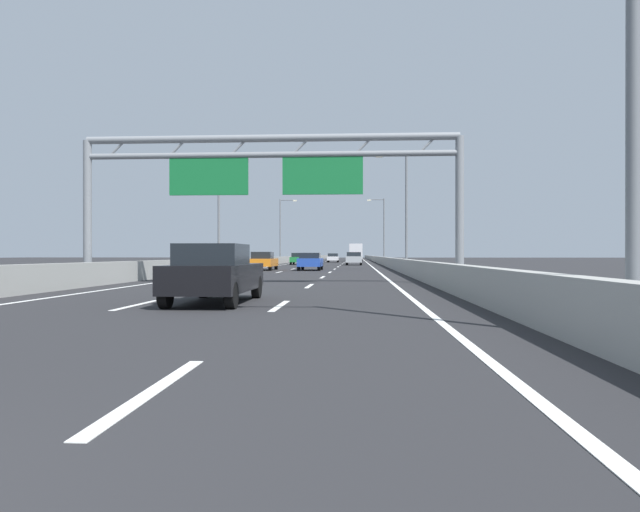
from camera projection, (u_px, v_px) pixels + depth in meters
name	position (u px, v px, depth m)	size (l,w,h in m)	color
ground_plane	(335.00, 262.00, 101.86)	(260.00, 260.00, 0.00)	#262628
lane_dash_left_1	(136.00, 305.00, 14.64)	(0.16, 3.00, 0.01)	white
lane_dash_left_2	(220.00, 286.00, 23.63)	(0.16, 3.00, 0.01)	white
lane_dash_left_3	(258.00, 277.00, 32.61)	(0.16, 3.00, 0.01)	white
lane_dash_left_4	(279.00, 272.00, 41.59)	(0.16, 3.00, 0.01)	white
lane_dash_left_5	(293.00, 269.00, 50.57)	(0.16, 3.00, 0.01)	white
lane_dash_left_6	(303.00, 267.00, 59.55)	(0.16, 3.00, 0.01)	white
lane_dash_left_7	(310.00, 265.00, 68.54)	(0.16, 3.00, 0.01)	white
lane_dash_left_8	(315.00, 264.00, 77.52)	(0.16, 3.00, 0.01)	white
lane_dash_left_9	(319.00, 263.00, 86.50)	(0.16, 3.00, 0.01)	white
lane_dash_left_10	(323.00, 262.00, 95.48)	(0.16, 3.00, 0.01)	white
lane_dash_left_11	(326.00, 261.00, 104.47)	(0.16, 3.00, 0.01)	white
lane_dash_left_12	(328.00, 261.00, 113.45)	(0.16, 3.00, 0.01)	white
lane_dash_left_13	(330.00, 260.00, 122.43)	(0.16, 3.00, 0.01)	white
lane_dash_left_14	(332.00, 260.00, 131.41)	(0.16, 3.00, 0.01)	white
lane_dash_left_15	(334.00, 260.00, 140.40)	(0.16, 3.00, 0.01)	white
lane_dash_left_16	(335.00, 259.00, 149.38)	(0.16, 3.00, 0.01)	white
lane_dash_left_17	(336.00, 259.00, 158.36)	(0.16, 3.00, 0.01)	white
lane_dash_right_0	(153.00, 391.00, 5.44)	(0.16, 3.00, 0.01)	white
lane_dash_right_1	(280.00, 306.00, 14.42)	(0.16, 3.00, 0.01)	white
lane_dash_right_2	(309.00, 286.00, 23.40)	(0.16, 3.00, 0.01)	white
lane_dash_right_3	(322.00, 277.00, 32.38)	(0.16, 3.00, 0.01)	white
lane_dash_right_4	(330.00, 272.00, 41.37)	(0.16, 3.00, 0.01)	white
lane_dash_right_5	(335.00, 269.00, 50.35)	(0.16, 3.00, 0.01)	white
lane_dash_right_6	(338.00, 267.00, 59.33)	(0.16, 3.00, 0.01)	white
lane_dash_right_7	(341.00, 265.00, 68.31)	(0.16, 3.00, 0.01)	white
lane_dash_right_8	(342.00, 264.00, 77.29)	(0.16, 3.00, 0.01)	white
lane_dash_right_9	(344.00, 263.00, 86.28)	(0.16, 3.00, 0.01)	white
lane_dash_right_10	(345.00, 262.00, 95.26)	(0.16, 3.00, 0.01)	white
lane_dash_right_11	(346.00, 261.00, 104.24)	(0.16, 3.00, 0.01)	white
lane_dash_right_12	(347.00, 261.00, 113.22)	(0.16, 3.00, 0.01)	white
lane_dash_right_13	(348.00, 260.00, 122.21)	(0.16, 3.00, 0.01)	white
lane_dash_right_14	(348.00, 260.00, 131.19)	(0.16, 3.00, 0.01)	white
lane_dash_right_15	(349.00, 260.00, 140.17)	(0.16, 3.00, 0.01)	white
lane_dash_right_16	(349.00, 259.00, 149.15)	(0.16, 3.00, 0.01)	white
lane_dash_right_17	(350.00, 259.00, 158.14)	(0.16, 3.00, 0.01)	white
edge_line_left	(298.00, 263.00, 90.21)	(0.16, 176.00, 0.01)	white
edge_line_right	(367.00, 263.00, 89.55)	(0.16, 176.00, 0.01)	white
barrier_left	(301.00, 258.00, 112.27)	(0.45, 220.00, 0.95)	#9E9E99
barrier_right	(374.00, 258.00, 111.41)	(0.45, 220.00, 0.95)	#9E9E99
sign_gantry	(269.00, 171.00, 24.95)	(16.29, 0.36, 6.36)	gray
streetlamp_left_mid	(222.00, 204.00, 48.53)	(2.58, 0.28, 9.50)	slate
streetlamp_right_mid	(403.00, 203.00, 47.59)	(2.58, 0.28, 9.50)	slate
streetlamp_left_far	(282.00, 227.00, 87.56)	(2.58, 0.28, 9.50)	slate
streetlamp_right_far	(382.00, 226.00, 86.63)	(2.58, 0.28, 9.50)	slate
black_car	(215.00, 273.00, 15.30)	(1.78, 4.53, 1.54)	black
red_car	(314.00, 258.00, 97.86)	(1.71, 4.33, 1.41)	red
silver_car	(354.00, 258.00, 69.31)	(1.86, 4.41, 1.53)	#A8ADB2
blue_car	(310.00, 261.00, 46.60)	(1.78, 4.38, 1.39)	#2347AD
orange_car	(263.00, 261.00, 46.95)	(1.76, 4.49, 1.46)	orange
green_car	(299.00, 259.00, 72.70)	(1.81, 4.33, 1.44)	#1E7A38
white_car	(333.00, 258.00, 92.96)	(1.77, 4.30, 1.41)	silver
box_truck	(356.00, 252.00, 105.99)	(2.31, 7.59, 3.14)	silver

